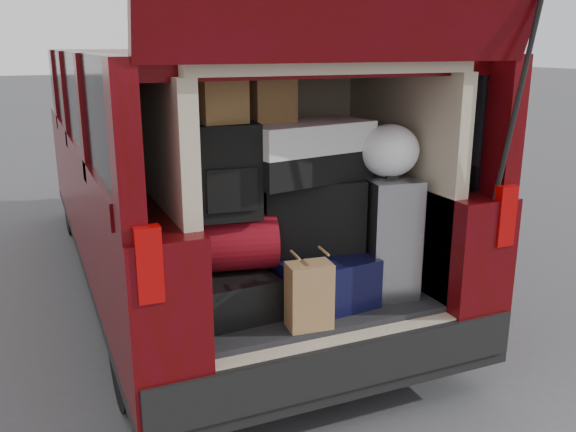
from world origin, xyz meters
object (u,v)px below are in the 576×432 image
(black_soft_case, at_px, (310,213))
(twotone_duffel, at_px, (306,151))
(black_hardshell, at_px, (227,289))
(backpack, at_px, (226,172))
(kraft_bag, at_px, (309,296))
(navy_hardshell, at_px, (312,274))
(silver_roller, at_px, (383,233))
(red_duffel, at_px, (232,242))

(black_soft_case, xyz_separation_m, twotone_duffel, (-0.03, -0.01, 0.33))
(black_hardshell, xyz_separation_m, backpack, (-0.00, -0.04, 0.60))
(kraft_bag, xyz_separation_m, backpack, (-0.29, 0.30, 0.55))
(black_hardshell, bearing_deg, backpack, -99.26)
(navy_hardshell, relative_size, kraft_bag, 1.83)
(silver_roller, bearing_deg, twotone_duffel, 174.10)
(backpack, bearing_deg, black_soft_case, 14.77)
(kraft_bag, xyz_separation_m, black_soft_case, (0.18, 0.38, 0.28))
(kraft_bag, height_order, black_soft_case, black_soft_case)
(black_hardshell, bearing_deg, red_duffel, -4.57)
(silver_roller, bearing_deg, navy_hardshell, -178.59)
(kraft_bag, relative_size, black_soft_case, 0.62)
(black_hardshell, height_order, red_duffel, red_duffel)
(black_soft_case, distance_m, twotone_duffel, 0.33)
(black_hardshell, height_order, twotone_duffel, twotone_duffel)
(kraft_bag, distance_m, backpack, 0.69)
(black_soft_case, xyz_separation_m, backpack, (-0.47, -0.07, 0.27))
(black_hardshell, distance_m, kraft_bag, 0.45)
(navy_hardshell, height_order, silver_roller, silver_roller)
(silver_roller, height_order, red_duffel, silver_roller)
(red_duffel, xyz_separation_m, twotone_duffel, (0.40, 0.02, 0.42))
(backpack, bearing_deg, navy_hardshell, 7.23)
(twotone_duffel, bearing_deg, kraft_bag, -123.15)
(backpack, height_order, twotone_duffel, backpack)
(navy_hardshell, distance_m, twotone_duffel, 0.64)
(navy_hardshell, xyz_separation_m, black_soft_case, (0.02, 0.06, 0.31))
(navy_hardshell, bearing_deg, backpack, 175.75)
(black_soft_case, bearing_deg, black_hardshell, -165.51)
(black_hardshell, distance_m, twotone_duffel, 0.79)
(kraft_bag, height_order, twotone_duffel, twotone_duffel)
(black_hardshell, xyz_separation_m, kraft_bag, (0.28, -0.35, 0.05))
(backpack, bearing_deg, silver_roller, 3.88)
(black_hardshell, bearing_deg, black_soft_case, -0.38)
(red_duffel, distance_m, backpack, 0.37)
(red_duffel, xyz_separation_m, backpack, (-0.04, -0.04, 0.36))
(navy_hardshell, bearing_deg, black_soft_case, 69.77)
(red_duffel, bearing_deg, backpack, -118.52)
(backpack, xyz_separation_m, twotone_duffel, (0.44, 0.06, 0.06))
(backpack, bearing_deg, twotone_duffel, 14.48)
(kraft_bag, height_order, red_duffel, red_duffel)
(red_duffel, bearing_deg, kraft_bag, -42.22)
(silver_roller, height_order, backpack, backpack)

